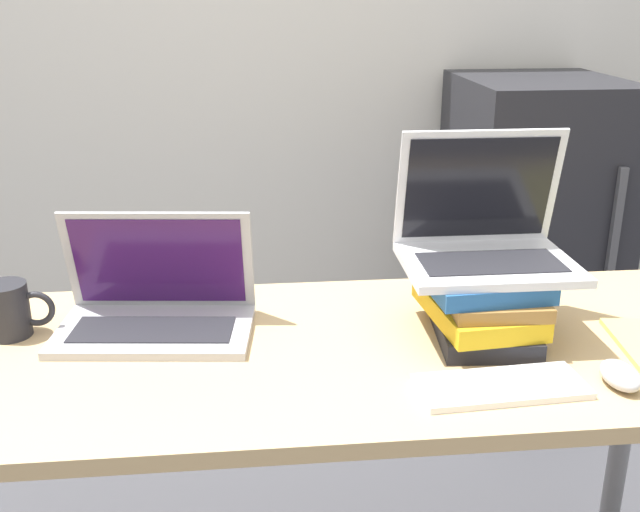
% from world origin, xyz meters
% --- Properties ---
extents(desk, '(1.73, 0.64, 0.73)m').
position_xyz_m(desk, '(0.00, 0.32, 0.65)').
color(desk, tan).
rests_on(desk, ground_plane).
extents(laptop_left, '(0.39, 0.26, 0.23)m').
position_xyz_m(laptop_left, '(-0.29, 0.43, 0.77)').
color(laptop_left, '#B2B2B7').
rests_on(laptop_left, desk).
extents(book_stack, '(0.23, 0.29, 0.13)m').
position_xyz_m(book_stack, '(0.33, 0.35, 0.79)').
color(book_stack, black).
rests_on(book_stack, desk).
extents(laptop_on_books, '(0.32, 0.24, 0.25)m').
position_xyz_m(laptop_on_books, '(0.34, 0.38, 0.91)').
color(laptop_on_books, silver).
rests_on(laptop_on_books, book_stack).
extents(wireless_keyboard, '(0.29, 0.13, 0.01)m').
position_xyz_m(wireless_keyboard, '(0.31, 0.13, 0.73)').
color(wireless_keyboard, white).
rests_on(wireless_keyboard, desk).
extents(mouse, '(0.06, 0.10, 0.04)m').
position_xyz_m(mouse, '(0.51, 0.13, 0.74)').
color(mouse, '#B2B2B7').
rests_on(mouse, desk).
extents(mug, '(0.13, 0.08, 0.11)m').
position_xyz_m(mug, '(-0.56, 0.43, 0.78)').
color(mug, '#232328').
rests_on(mug, desk).
extents(mini_fridge, '(0.49, 0.59, 1.09)m').
position_xyz_m(mini_fridge, '(0.83, 1.36, 0.55)').
color(mini_fridge, '#232328').
rests_on(mini_fridge, ground_plane).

